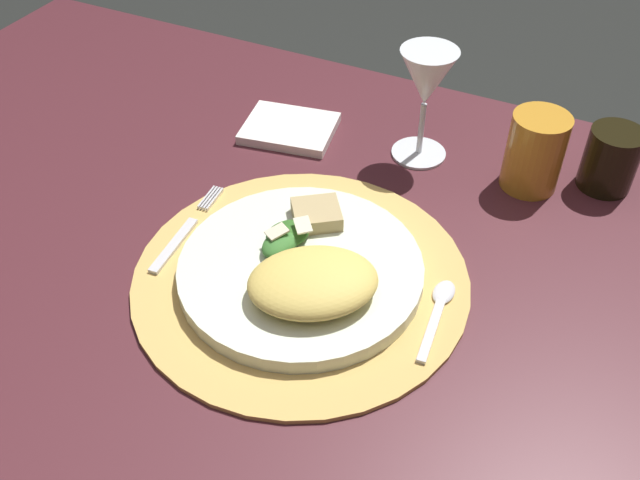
{
  "coord_description": "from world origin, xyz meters",
  "views": [
    {
      "loc": [
        0.3,
        -0.53,
        1.32
      ],
      "look_at": [
        0.03,
        0.02,
        0.76
      ],
      "focal_mm": 39.79,
      "sensor_mm": 36.0,
      "label": 1
    }
  ],
  "objects": [
    {
      "name": "dining_table",
      "position": [
        0.0,
        0.0,
        0.57
      ],
      "size": [
        1.48,
        0.9,
        0.74
      ],
      "color": "#4B2027",
      "rests_on": "ground"
    },
    {
      "name": "placemat",
      "position": [
        0.03,
        -0.03,
        0.74
      ],
      "size": [
        0.38,
        0.38,
        0.01
      ],
      "primitive_type": "cylinder",
      "color": "tan",
      "rests_on": "dining_table"
    },
    {
      "name": "dinner_plate",
      "position": [
        0.03,
        -0.03,
        0.76
      ],
      "size": [
        0.28,
        0.28,
        0.02
      ],
      "primitive_type": "cylinder",
      "color": "silver",
      "rests_on": "placemat"
    },
    {
      "name": "pasta_serving",
      "position": [
        0.06,
        -0.06,
        0.78
      ],
      "size": [
        0.18,
        0.17,
        0.04
      ],
      "primitive_type": "ellipsoid",
      "rotation": [
        0.0,
        0.0,
        3.74
      ],
      "color": "#E1C25C",
      "rests_on": "dinner_plate"
    },
    {
      "name": "salad_greens",
      "position": [
        0.0,
        -0.0,
        0.78
      ],
      "size": [
        0.06,
        0.08,
        0.03
      ],
      "color": "#2C5E1F",
      "rests_on": "dinner_plate"
    },
    {
      "name": "bread_piece",
      "position": [
        0.02,
        0.05,
        0.78
      ],
      "size": [
        0.08,
        0.07,
        0.02
      ],
      "primitive_type": "cube",
      "rotation": [
        0.0,
        0.0,
        0.62
      ],
      "color": "tan",
      "rests_on": "dinner_plate"
    },
    {
      "name": "fork",
      "position": [
        -0.13,
        -0.03,
        0.75
      ],
      "size": [
        0.03,
        0.17,
        0.0
      ],
      "color": "silver",
      "rests_on": "placemat"
    },
    {
      "name": "spoon",
      "position": [
        0.19,
        -0.01,
        0.75
      ],
      "size": [
        0.03,
        0.12,
        0.01
      ],
      "color": "silver",
      "rests_on": "placemat"
    },
    {
      "name": "napkin",
      "position": [
        -0.12,
        0.23,
        0.75
      ],
      "size": [
        0.14,
        0.12,
        0.01
      ],
      "primitive_type": "cube",
      "rotation": [
        0.0,
        0.0,
        0.17
      ],
      "color": "white",
      "rests_on": "dining_table"
    },
    {
      "name": "wine_glass",
      "position": [
        0.07,
        0.26,
        0.85
      ],
      "size": [
        0.08,
        0.08,
        0.16
      ],
      "color": "silver",
      "rests_on": "dining_table"
    },
    {
      "name": "amber_tumbler",
      "position": [
        0.22,
        0.26,
        0.79
      ],
      "size": [
        0.07,
        0.07,
        0.1
      ],
      "primitive_type": "cylinder",
      "color": "#C68628",
      "rests_on": "dining_table"
    },
    {
      "name": "dark_tumbler",
      "position": [
        0.31,
        0.3,
        0.78
      ],
      "size": [
        0.07,
        0.07,
        0.08
      ],
      "primitive_type": "cylinder",
      "color": "black",
      "rests_on": "dining_table"
    }
  ]
}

